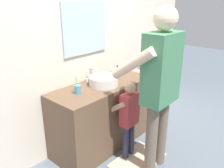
{
  "coord_description": "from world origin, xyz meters",
  "views": [
    {
      "loc": [
        -1.87,
        -1.51,
        1.8
      ],
      "look_at": [
        0.0,
        0.15,
        0.86
      ],
      "focal_mm": 37.42,
      "sensor_mm": 36.0,
      "label": 1
    }
  ],
  "objects_px": {
    "soap_bottle": "(117,73)",
    "adult_parent": "(159,79)",
    "toothbrush_cup": "(78,89)",
    "child_toddler": "(129,114)"
  },
  "relations": [
    {
      "from": "child_toddler",
      "to": "adult_parent",
      "type": "relative_size",
      "value": 0.54
    },
    {
      "from": "toothbrush_cup",
      "to": "child_toddler",
      "type": "relative_size",
      "value": 0.22
    },
    {
      "from": "toothbrush_cup",
      "to": "soap_bottle",
      "type": "xyz_separation_m",
      "value": [
        0.69,
        0.02,
        0.02
      ]
    },
    {
      "from": "soap_bottle",
      "to": "adult_parent",
      "type": "height_order",
      "value": "adult_parent"
    },
    {
      "from": "child_toddler",
      "to": "soap_bottle",
      "type": "bearing_deg",
      "value": 54.11
    },
    {
      "from": "child_toddler",
      "to": "adult_parent",
      "type": "distance_m",
      "value": 0.58
    },
    {
      "from": "soap_bottle",
      "to": "adult_parent",
      "type": "relative_size",
      "value": 0.1
    },
    {
      "from": "adult_parent",
      "to": "soap_bottle",
      "type": "bearing_deg",
      "value": 70.8
    },
    {
      "from": "soap_bottle",
      "to": "toothbrush_cup",
      "type": "bearing_deg",
      "value": -178.01
    },
    {
      "from": "toothbrush_cup",
      "to": "adult_parent",
      "type": "distance_m",
      "value": 0.87
    }
  ]
}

